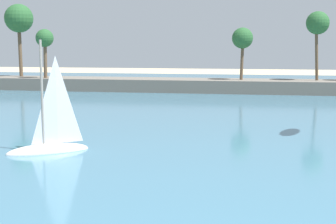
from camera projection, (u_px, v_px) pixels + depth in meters
sea at (237, 99)px, 60.71m from camera, size 220.00×97.51×0.06m
palm_headland at (206, 70)px, 69.80m from camera, size 117.96×6.49×13.03m
sailboat_near_shore at (50, 141)px, 31.32m from camera, size 5.10×4.19×7.44m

